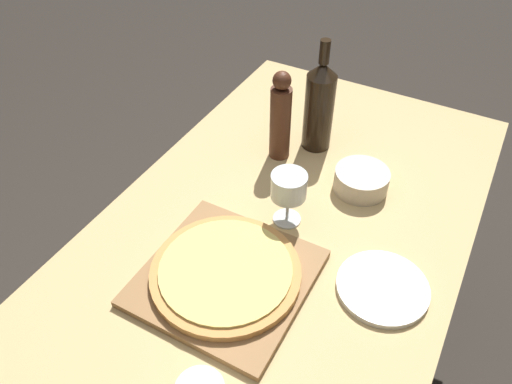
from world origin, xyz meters
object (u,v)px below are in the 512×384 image
pizza (226,272)px  wine_bottle (319,105)px  pepper_mill (280,118)px  small_bowl (361,180)px  wine_glass (290,188)px

pizza → wine_bottle: (-0.02, 0.55, 0.11)m
pepper_mill → small_bowl: 0.28m
wine_bottle → pizza: bearing=-87.5°
pepper_mill → small_bowl: pepper_mill is taller
small_bowl → wine_bottle: bearing=146.5°
pepper_mill → wine_glass: (0.14, -0.22, -0.02)m
wine_glass → small_bowl: wine_glass is taller
small_bowl → pizza: bearing=-110.0°
pizza → small_bowl: small_bowl is taller
wine_bottle → wine_glass: bearing=-78.5°
pizza → wine_glass: bearing=80.2°
small_bowl → pepper_mill: bearing=174.1°
small_bowl → wine_glass: bearing=-120.6°
wine_glass → small_bowl: bearing=59.4°
pepper_mill → wine_glass: 0.26m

